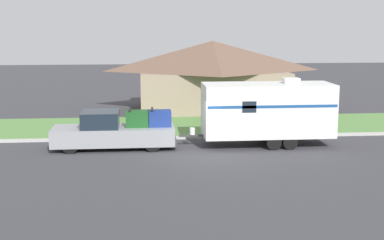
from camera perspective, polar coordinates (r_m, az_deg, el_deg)
ground_plane at (r=25.83m, az=0.58°, el=-3.74°), size 120.00×120.00×0.00m
curb_strip at (r=29.45m, az=-0.16°, el=-1.86°), size 80.00×0.30×0.14m
lawn_strip at (r=33.03m, az=-0.73°, el=-0.64°), size 80.00×7.00×0.03m
house_across_street at (r=39.40m, az=2.19°, el=4.92°), size 11.36×7.12×5.03m
pickup_truck at (r=27.27m, az=-8.22°, el=-1.19°), size 6.22×2.09×2.03m
travel_trailer at (r=27.80m, az=8.06°, el=1.08°), size 7.92×2.43×3.51m
mailbox at (r=29.96m, az=1.74°, el=0.27°), size 0.48×0.20×1.39m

